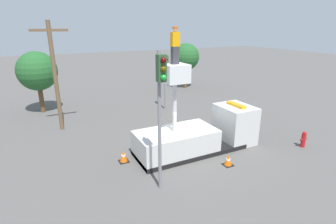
% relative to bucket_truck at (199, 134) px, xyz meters
% --- Properties ---
extents(ground_plane, '(120.00, 120.00, 0.00)m').
position_rel_bucket_truck_xyz_m(ground_plane, '(-0.53, 0.00, -0.95)').
color(ground_plane, '#565451').
extents(bucket_truck, '(7.10, 2.31, 4.94)m').
position_rel_bucket_truck_xyz_m(bucket_truck, '(0.00, 0.00, 0.00)').
color(bucket_truck, black).
rests_on(bucket_truck, ground).
extents(worker, '(0.40, 0.26, 1.75)m').
position_rel_bucket_truck_xyz_m(worker, '(-1.55, 0.00, 4.87)').
color(worker, '#38383D').
rests_on(worker, bucket_truck).
extents(traffic_light_pole, '(0.34, 0.57, 5.88)m').
position_rel_bucket_truck_xyz_m(traffic_light_pole, '(-3.51, -2.53, 3.19)').
color(traffic_light_pole, gray).
rests_on(traffic_light_pole, ground).
extents(traffic_light_across, '(0.34, 0.57, 4.63)m').
position_rel_bucket_truck_xyz_m(traffic_light_across, '(1.70, 7.62, 2.33)').
color(traffic_light_across, gray).
rests_on(traffic_light_across, ground).
extents(fire_hydrant, '(0.49, 0.25, 0.97)m').
position_rel_bucket_truck_xyz_m(fire_hydrant, '(5.62, -2.45, -0.48)').
color(fire_hydrant, red).
rests_on(fire_hydrant, ground).
extents(traffic_cone_rear, '(0.50, 0.50, 0.65)m').
position_rel_bucket_truck_xyz_m(traffic_cone_rear, '(-4.23, 0.55, -0.65)').
color(traffic_cone_rear, black).
rests_on(traffic_cone_rear, ground).
extents(traffic_cone_curbside, '(0.48, 0.48, 0.59)m').
position_rel_bucket_truck_xyz_m(traffic_cone_curbside, '(0.37, -2.18, -0.68)').
color(traffic_cone_curbside, black).
rests_on(traffic_cone_curbside, ground).
extents(tree_left_bg, '(2.94, 2.94, 4.92)m').
position_rel_bucket_truck_xyz_m(tree_left_bg, '(7.28, 13.93, 2.47)').
color(tree_left_bg, brown).
rests_on(tree_left_bg, ground).
extents(tree_right_bg, '(3.05, 3.05, 4.88)m').
position_rel_bucket_truck_xyz_m(tree_right_bg, '(-7.60, 11.51, 2.37)').
color(tree_right_bg, brown).
rests_on(tree_right_bg, ground).
extents(utility_pole, '(2.20, 0.26, 7.06)m').
position_rel_bucket_truck_xyz_m(utility_pole, '(-6.61, 6.80, 2.89)').
color(utility_pole, brown).
rests_on(utility_pole, ground).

